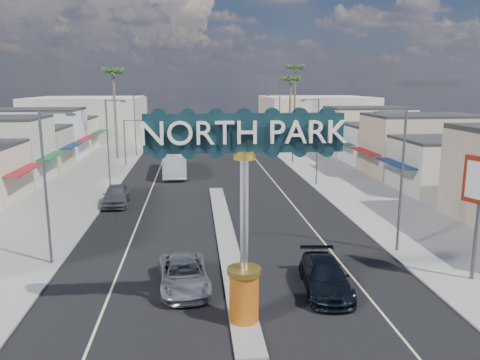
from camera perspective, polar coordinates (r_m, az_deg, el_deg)
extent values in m
plane|color=gray|center=(48.24, -3.02, -0.91)|extent=(160.00, 160.00, 0.00)
cube|color=black|center=(48.24, -3.02, -0.91)|extent=(20.00, 120.00, 0.01)
cube|color=gray|center=(32.81, -1.73, -6.84)|extent=(1.30, 30.00, 0.16)
cube|color=gray|center=(49.65, -19.38, -1.14)|extent=(8.00, 120.00, 0.12)
cube|color=gray|center=(50.79, 12.96, -0.49)|extent=(8.00, 120.00, 0.12)
cube|color=beige|center=(64.37, -25.54, 3.84)|extent=(12.00, 42.00, 6.00)
cube|color=#B7B29E|center=(65.88, 17.81, 4.58)|extent=(12.00, 42.00, 6.00)
cube|color=#B7B29E|center=(94.41, -17.91, 7.16)|extent=(20.00, 20.00, 8.00)
cube|color=beige|center=(95.35, 9.12, 7.61)|extent=(20.00, 20.00, 8.00)
cylinder|color=#CD5A0F|center=(21.26, 0.50, -14.06)|extent=(1.30, 1.30, 2.20)
cylinder|color=gold|center=(20.76, 0.51, -11.02)|extent=(1.50, 1.50, 0.25)
cylinder|color=#B7B7BC|center=(19.92, 0.52, -4.30)|extent=(0.36, 0.36, 4.80)
cylinder|color=gold|center=(19.37, 0.53, 3.04)|extent=(0.90, 0.90, 0.35)
cube|color=black|center=(19.26, 0.54, 5.76)|extent=(8.20, 0.50, 1.60)
cylinder|color=#47474C|center=(62.15, -13.86, 4.40)|extent=(0.18, 0.18, 6.00)
cylinder|color=#47474C|center=(61.56, -11.68, 7.15)|extent=(5.00, 0.12, 0.12)
cube|color=black|center=(61.42, -9.79, 6.74)|extent=(0.32, 0.32, 1.00)
sphere|color=red|center=(61.21, -9.81, 7.02)|extent=(0.22, 0.22, 0.22)
cylinder|color=#47474C|center=(62.87, 6.46, 4.75)|extent=(0.18, 0.18, 6.00)
cylinder|color=#47474C|center=(62.12, 4.24, 7.39)|extent=(5.00, 0.12, 0.12)
cube|color=black|center=(61.85, 2.40, 6.93)|extent=(0.32, 0.32, 1.00)
sphere|color=red|center=(61.65, 2.42, 7.21)|extent=(0.22, 0.22, 0.22)
cylinder|color=#47474C|center=(28.99, -22.62, -1.17)|extent=(0.16, 0.16, 9.00)
cylinder|color=#47474C|center=(28.15, -21.55, 7.62)|extent=(1.80, 0.10, 0.10)
cube|color=#47474C|center=(27.95, -19.95, 7.51)|extent=(0.50, 0.22, 0.15)
cylinder|color=#47474C|center=(48.19, -15.80, 4.08)|extent=(0.16, 0.16, 9.00)
cylinder|color=#47474C|center=(47.69, -15.02, 9.36)|extent=(1.80, 0.10, 0.10)
cube|color=#47474C|center=(47.57, -14.05, 9.28)|extent=(0.50, 0.22, 0.15)
cylinder|color=#47474C|center=(69.83, -12.68, 6.46)|extent=(0.16, 0.16, 9.00)
cylinder|color=#47474C|center=(69.49, -12.09, 10.10)|extent=(1.80, 0.10, 0.10)
cube|color=#47474C|center=(69.41, -11.42, 10.04)|extent=(0.50, 0.22, 0.15)
cylinder|color=#47474C|center=(30.45, 19.08, -0.33)|extent=(0.16, 0.16, 9.00)
cylinder|color=#47474C|center=(29.53, 18.04, 8.01)|extent=(1.80, 0.10, 0.10)
cube|color=#47474C|center=(29.22, 16.58, 7.87)|extent=(0.50, 0.22, 0.15)
cylinder|color=#47474C|center=(49.08, 9.42, 4.49)|extent=(0.16, 0.16, 9.00)
cylinder|color=#47474C|center=(48.51, 8.55, 9.66)|extent=(1.80, 0.10, 0.10)
cube|color=#47474C|center=(48.33, 7.62, 9.56)|extent=(0.50, 0.22, 0.15)
cylinder|color=#47474C|center=(70.45, 4.81, 6.74)|extent=(0.16, 0.16, 9.00)
cylinder|color=#47474C|center=(70.05, 4.14, 10.33)|extent=(1.80, 0.10, 0.10)
cube|color=#47474C|center=(69.93, 3.48, 10.26)|extent=(0.50, 0.22, 0.15)
cylinder|color=brown|center=(68.08, -14.96, 7.49)|extent=(0.36, 0.36, 12.00)
cylinder|color=brown|center=(74.74, 6.10, 7.77)|extent=(0.36, 0.36, 11.00)
cylinder|color=brown|center=(80.96, 6.66, 8.76)|extent=(0.36, 0.36, 13.00)
imported|color=#A4A4A8|center=(24.99, -6.88, -11.36)|extent=(2.94, 5.59, 1.50)
imported|color=black|center=(24.86, 10.35, -11.51)|extent=(2.64, 5.59, 1.58)
imported|color=slate|center=(42.51, -14.86, -1.79)|extent=(2.36, 5.32, 1.78)
imported|color=white|center=(55.86, -8.00, 2.32)|extent=(3.02, 11.12, 3.07)
cylinder|color=#47474C|center=(28.11, 26.76, -6.77)|extent=(0.21, 0.21, 4.17)
cube|color=white|center=(27.19, 27.21, -0.12)|extent=(0.60, 1.57, 1.98)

